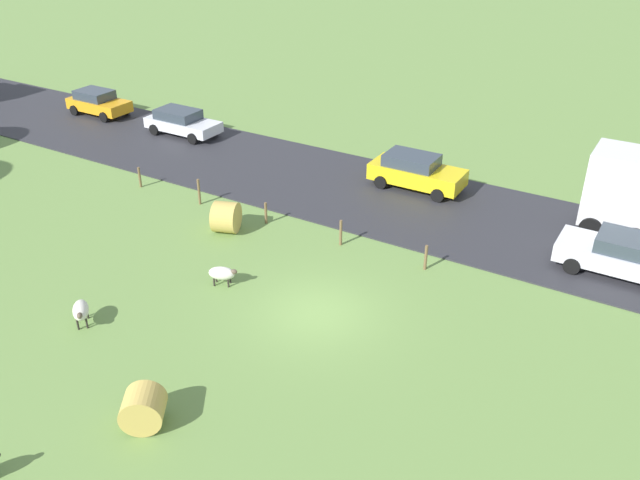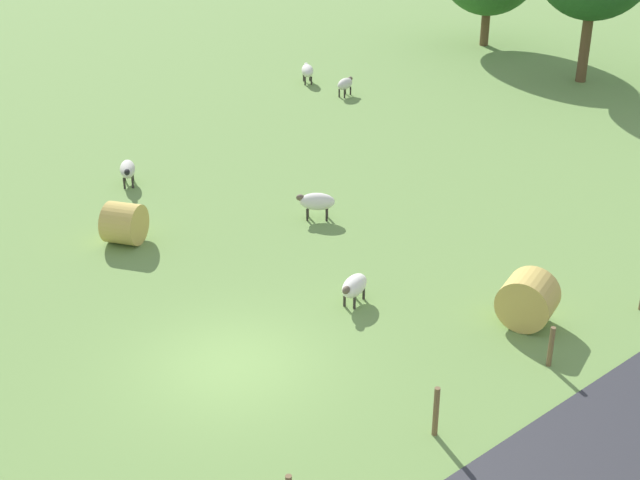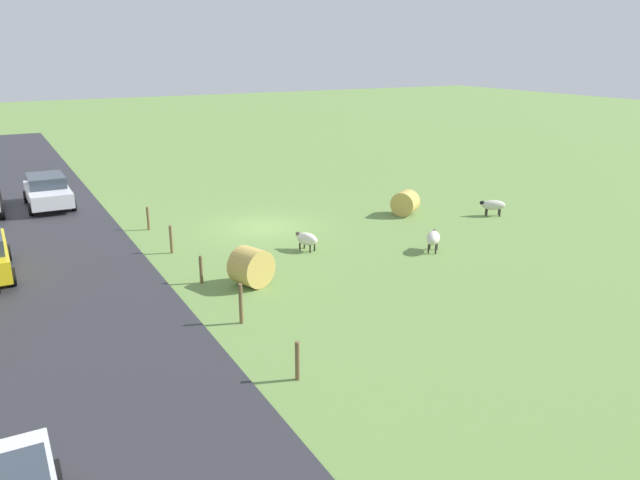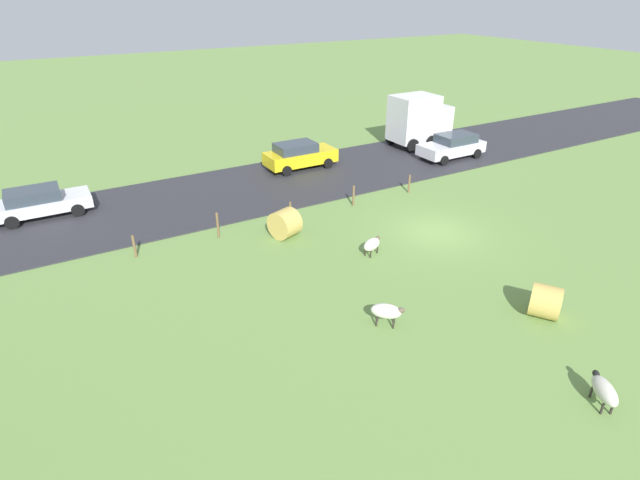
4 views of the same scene
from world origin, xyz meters
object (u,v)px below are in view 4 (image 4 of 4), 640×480
Objects in this scene: hay_bale_1 at (545,302)px; sheep_1 at (604,390)px; sheep_0 at (372,244)px; car_3 at (299,155)px; truck_1 at (419,120)px; sheep_4 at (386,311)px; car_0 at (40,202)px; hay_bale_0 at (285,224)px; car_1 at (452,146)px.

sheep_1 is at bearing 148.95° from hay_bale_1.
sheep_0 is at bearing 2.49° from sheep_1.
hay_bale_1 is (-6.87, -2.68, 0.11)m from sheep_0.
hay_bale_1 is 0.26× the size of car_3.
truck_1 is (18.86, -9.87, 1.35)m from hay_bale_1.
sheep_4 reaches higher than sheep_0.
sheep_4 is 18.92m from car_0.
car_3 reaches higher than hay_bale_0.
hay_bale_0 is 16.04m from car_1.
hay_bale_0 is 17.37m from truck_1.
truck_1 is 24.89m from car_0.
car_1 is (15.37, -10.02, 0.29)m from hay_bale_1.
car_3 reaches higher than sheep_0.
hay_bale_0 is at bearing 119.42° from truck_1.
sheep_4 is (-4.47, 2.56, 0.08)m from sheep_0.
hay_bale_0 reaches higher than sheep_0.
car_0 is at bearing 90.58° from truck_1.
car_1 is at bearing -56.21° from sheep_0.
sheep_0 is 17.42m from truck_1.
sheep_0 is 4.31m from hay_bale_0.
car_3 is at bearing 71.71° from car_1.
truck_1 reaches higher than hay_bale_1.
hay_bale_1 is 18.69m from car_3.
sheep_4 is 0.84× the size of hay_bale_0.
car_0 is at bearing 49.80° from hay_bale_0.
sheep_1 is 22.66m from car_1.
sheep_0 is at bearing 21.33° from hay_bale_1.
hay_bale_0 is at bearing 36.01° from sheep_0.
car_1 reaches higher than car_0.
sheep_4 is 0.25× the size of car_0.
truck_1 is (22.55, -12.10, 1.41)m from sheep_1.
sheep_4 is at bearing 65.44° from hay_bale_1.
car_3 reaches higher than car_1.
car_0 reaches higher than sheep_4.
sheep_4 is at bearing 179.82° from hay_bale_0.
car_3 reaches higher than sheep_1.
sheep_4 is at bearing 130.37° from car_1.
hay_bale_0 reaches higher than sheep_4.
car_3 reaches higher than hay_bale_1.
hay_bale_1 reaches higher than sheep_0.
sheep_1 is 4.31m from hay_bale_1.
truck_1 reaches higher than car_1.
truck_1 reaches higher than sheep_1.
hay_bale_1 is at bearing -141.16° from car_0.
sheep_0 is 10.57m from sheep_1.
car_1 is at bearing -71.78° from hay_bale_0.
sheep_1 is 14.36m from hay_bale_0.
hay_bale_0 is at bearing -0.18° from sheep_4.
truck_1 is 9.95m from car_3.
hay_bale_0 is 0.30× the size of car_3.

